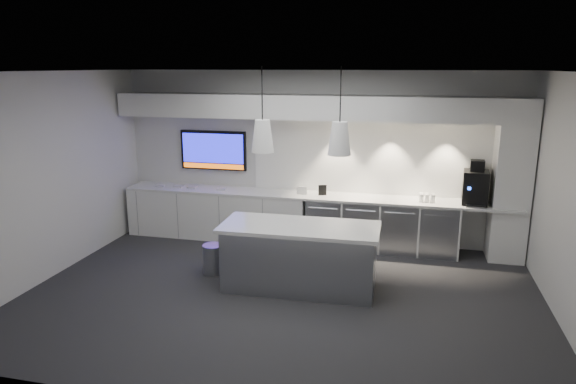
% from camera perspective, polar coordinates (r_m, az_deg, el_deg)
% --- Properties ---
extents(floor, '(7.00, 7.00, 0.00)m').
position_cam_1_polar(floor, '(7.19, -0.76, -11.42)').
color(floor, '#29292B').
rests_on(floor, ground).
extents(ceiling, '(7.00, 7.00, 0.00)m').
position_cam_1_polar(ceiling, '(6.50, -0.84, 13.24)').
color(ceiling, black).
rests_on(ceiling, wall_back).
extents(wall_back, '(7.00, 0.00, 7.00)m').
position_cam_1_polar(wall_back, '(9.08, 3.09, 3.88)').
color(wall_back, silver).
rests_on(wall_back, floor).
extents(wall_front, '(7.00, 0.00, 7.00)m').
position_cam_1_polar(wall_front, '(4.41, -8.86, -7.16)').
color(wall_front, silver).
rests_on(wall_front, floor).
extents(wall_left, '(0.00, 7.00, 7.00)m').
position_cam_1_polar(wall_left, '(8.26, -25.06, 1.58)').
color(wall_left, silver).
rests_on(wall_left, floor).
extents(wall_right, '(0.00, 7.00, 7.00)m').
position_cam_1_polar(wall_right, '(6.77, 29.31, -1.38)').
color(wall_right, silver).
rests_on(wall_right, floor).
extents(back_counter, '(6.80, 0.65, 0.04)m').
position_cam_1_polar(back_counter, '(8.90, 2.66, -0.40)').
color(back_counter, white).
rests_on(back_counter, left_base_cabinets).
extents(left_base_cabinets, '(3.30, 0.63, 0.86)m').
position_cam_1_polar(left_base_cabinets, '(9.49, -7.81, -2.43)').
color(left_base_cabinets, white).
rests_on(left_base_cabinets, floor).
extents(fridge_unit_a, '(0.60, 0.61, 0.85)m').
position_cam_1_polar(fridge_unit_a, '(8.98, 4.20, -3.31)').
color(fridge_unit_a, '#9B9EA4').
rests_on(fridge_unit_a, floor).
extents(fridge_unit_b, '(0.60, 0.61, 0.85)m').
position_cam_1_polar(fridge_unit_b, '(8.91, 8.20, -3.56)').
color(fridge_unit_b, '#9B9EA4').
rests_on(fridge_unit_b, floor).
extents(fridge_unit_c, '(0.60, 0.61, 0.85)m').
position_cam_1_polar(fridge_unit_c, '(8.88, 12.26, -3.80)').
color(fridge_unit_c, '#9B9EA4').
rests_on(fridge_unit_c, floor).
extents(fridge_unit_d, '(0.60, 0.61, 0.85)m').
position_cam_1_polar(fridge_unit_d, '(8.90, 16.32, -4.02)').
color(fridge_unit_d, '#9B9EA4').
rests_on(fridge_unit_d, floor).
extents(backsplash, '(4.60, 0.03, 1.30)m').
position_cam_1_polar(backsplash, '(8.92, 10.69, 3.81)').
color(backsplash, white).
rests_on(backsplash, wall_back).
extents(soffit, '(6.90, 0.60, 0.40)m').
position_cam_1_polar(soffit, '(8.68, 2.80, 9.41)').
color(soffit, white).
rests_on(soffit, wall_back).
extents(column, '(0.55, 0.55, 2.60)m').
position_cam_1_polar(column, '(8.83, 23.58, 1.12)').
color(column, white).
rests_on(column, floor).
extents(wall_tv, '(1.25, 0.07, 0.72)m').
position_cam_1_polar(wall_tv, '(9.55, -8.29, 4.61)').
color(wall_tv, black).
rests_on(wall_tv, wall_back).
extents(island, '(2.21, 0.98, 0.93)m').
position_cam_1_polar(island, '(7.25, 1.30, -7.19)').
color(island, '#9B9EA4').
rests_on(island, floor).
extents(bin, '(0.36, 0.36, 0.45)m').
position_cam_1_polar(bin, '(7.92, -8.29, -7.36)').
color(bin, '#9B9EA4').
rests_on(bin, floor).
extents(coffee_machine, '(0.42, 0.58, 0.71)m').
position_cam_1_polar(coffee_machine, '(8.77, 20.12, 0.64)').
color(coffee_machine, black).
rests_on(coffee_machine, back_counter).
extents(sign_black, '(0.14, 0.07, 0.18)m').
position_cam_1_polar(sign_black, '(8.83, 3.85, 0.21)').
color(sign_black, black).
rests_on(sign_black, back_counter).
extents(sign_white, '(0.18, 0.03, 0.14)m').
position_cam_1_polar(sign_white, '(8.87, 1.55, 0.16)').
color(sign_white, white).
rests_on(sign_white, back_counter).
extents(cup_cluster, '(0.25, 0.16, 0.14)m').
position_cam_1_polar(cup_cluster, '(8.70, 15.19, -0.63)').
color(cup_cluster, white).
rests_on(cup_cluster, back_counter).
extents(tray_a, '(0.20, 0.20, 0.02)m').
position_cam_1_polar(tray_a, '(9.78, -13.99, 0.70)').
color(tray_a, '#BBBBBB').
rests_on(tray_a, back_counter).
extents(tray_b, '(0.17, 0.17, 0.02)m').
position_cam_1_polar(tray_b, '(9.65, -12.05, 0.63)').
color(tray_b, '#BBBBBB').
rests_on(tray_b, back_counter).
extents(tray_c, '(0.16, 0.16, 0.02)m').
position_cam_1_polar(tray_c, '(9.53, -10.58, 0.54)').
color(tray_c, '#BBBBBB').
rests_on(tray_c, back_counter).
extents(tray_d, '(0.20, 0.20, 0.02)m').
position_cam_1_polar(tray_d, '(9.31, -7.45, 0.34)').
color(tray_d, '#BBBBBB').
rests_on(tray_d, back_counter).
extents(pendant_left, '(0.31, 0.31, 1.14)m').
position_cam_1_polar(pendant_left, '(6.95, -2.85, 6.25)').
color(pendant_left, white).
rests_on(pendant_left, ceiling).
extents(pendant_right, '(0.31, 0.31, 1.14)m').
position_cam_1_polar(pendant_right, '(6.74, 5.74, 5.96)').
color(pendant_right, white).
rests_on(pendant_right, ceiling).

